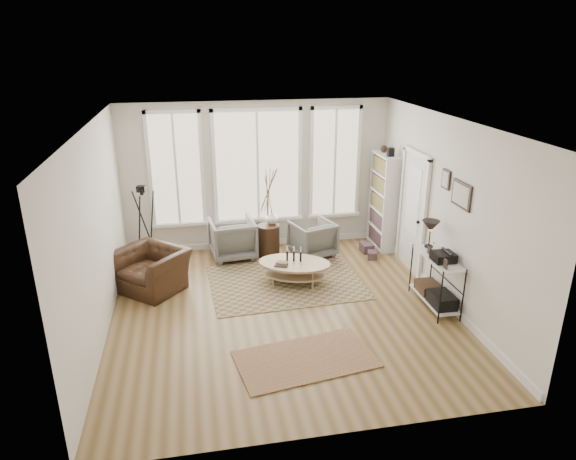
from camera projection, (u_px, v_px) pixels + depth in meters
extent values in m
plane|color=olive|center=(283.00, 310.00, 8.02)|extent=(5.50, 5.50, 0.00)
plane|color=white|center=(282.00, 123.00, 7.00)|extent=(5.50, 5.50, 0.00)
cube|color=silver|center=(258.00, 176.00, 10.04)|extent=(5.20, 0.04, 2.90)
cube|color=silver|center=(332.00, 317.00, 4.98)|extent=(5.20, 0.04, 2.90)
cube|color=silver|center=(96.00, 235.00, 7.06)|extent=(0.04, 5.50, 2.90)
cube|color=silver|center=(447.00, 212.00, 7.96)|extent=(0.04, 5.50, 2.90)
cube|color=white|center=(259.00, 242.00, 10.52)|extent=(5.10, 0.04, 0.12)
cube|color=white|center=(437.00, 292.00, 8.45)|extent=(0.03, 5.40, 0.12)
cube|color=tan|center=(257.00, 166.00, 9.95)|extent=(1.60, 0.03, 2.10)
cube|color=tan|center=(176.00, 170.00, 9.68)|extent=(0.90, 0.03, 2.10)
cube|color=tan|center=(335.00, 163.00, 10.22)|extent=(0.90, 0.03, 2.10)
cube|color=white|center=(258.00, 167.00, 9.93)|extent=(1.74, 0.06, 2.24)
cube|color=white|center=(176.00, 170.00, 9.66)|extent=(1.04, 0.06, 2.24)
cube|color=white|center=(335.00, 163.00, 10.20)|extent=(1.04, 0.06, 2.24)
cube|color=white|center=(259.00, 219.00, 10.29)|extent=(4.10, 0.12, 0.06)
cube|color=silver|center=(413.00, 213.00, 9.15)|extent=(0.04, 0.88, 2.10)
cube|color=white|center=(413.00, 200.00, 9.06)|extent=(0.01, 0.55, 1.20)
cube|color=white|center=(424.00, 222.00, 8.70)|extent=(0.06, 0.08, 2.18)
cube|color=white|center=(401.00, 205.00, 9.60)|extent=(0.06, 0.08, 2.18)
cube|color=white|center=(417.00, 153.00, 8.77)|extent=(0.06, 1.06, 0.08)
sphere|color=black|center=(418.00, 222.00, 8.86)|extent=(0.06, 0.06, 0.06)
cube|color=white|center=(391.00, 208.00, 9.78)|extent=(0.30, 0.03, 1.90)
cube|color=white|center=(376.00, 196.00, 10.53)|extent=(0.30, 0.03, 1.90)
cube|color=white|center=(390.00, 201.00, 10.18)|extent=(0.02, 0.85, 1.90)
cube|color=white|center=(383.00, 201.00, 10.15)|extent=(0.30, 0.81, 1.90)
cube|color=brown|center=(383.00, 201.00, 10.15)|extent=(0.24, 0.75, 1.76)
cube|color=black|center=(391.00, 152.00, 9.61)|extent=(0.12, 0.10, 0.16)
sphere|color=#372012|center=(384.00, 149.00, 9.93)|extent=(0.14, 0.14, 0.14)
cube|color=white|center=(434.00, 299.00, 8.11)|extent=(0.37, 1.07, 0.03)
cube|color=white|center=(438.00, 258.00, 7.87)|extent=(0.37, 1.07, 0.02)
cylinder|color=black|center=(441.00, 298.00, 7.49)|extent=(0.02, 0.02, 0.85)
cylinder|color=black|center=(463.00, 296.00, 7.55)|extent=(0.02, 0.02, 0.85)
cylinder|color=black|center=(411.00, 268.00, 8.46)|extent=(0.02, 0.02, 0.85)
cylinder|color=black|center=(431.00, 266.00, 8.53)|extent=(0.02, 0.02, 0.85)
cylinder|color=black|center=(429.00, 246.00, 8.17)|extent=(0.14, 0.14, 0.02)
cylinder|color=black|center=(429.00, 238.00, 8.12)|extent=(0.02, 0.02, 0.30)
cone|color=black|center=(431.00, 226.00, 8.05)|extent=(0.28, 0.28, 0.18)
cube|color=black|center=(443.00, 257.00, 7.70)|extent=(0.32, 0.30, 0.13)
cube|color=black|center=(442.00, 300.00, 7.85)|extent=(0.32, 0.45, 0.20)
cube|color=#372012|center=(428.00, 287.00, 8.29)|extent=(0.32, 0.40, 0.16)
cube|color=black|center=(446.00, 264.00, 7.43)|extent=(0.02, 0.10, 0.14)
cube|color=black|center=(429.00, 250.00, 7.93)|extent=(0.02, 0.10, 0.12)
cube|color=black|center=(462.00, 195.00, 7.45)|extent=(0.03, 0.52, 0.38)
cube|color=silver|center=(461.00, 195.00, 7.45)|extent=(0.01, 0.44, 0.30)
cube|color=black|center=(446.00, 179.00, 7.87)|extent=(0.03, 0.24, 0.30)
cube|color=silver|center=(445.00, 179.00, 7.87)|extent=(0.01, 0.18, 0.24)
cube|color=brown|center=(286.00, 282.00, 8.93)|extent=(2.68, 2.07, 0.01)
cube|color=brown|center=(305.00, 359.00, 6.77)|extent=(1.93, 1.27, 0.01)
ellipsoid|color=tan|center=(294.00, 274.00, 8.84)|extent=(1.22, 0.99, 0.03)
ellipsoid|color=tan|center=(294.00, 263.00, 8.77)|extent=(1.43, 1.16, 0.04)
cylinder|color=tan|center=(277.00, 280.00, 8.60)|extent=(0.04, 0.04, 0.35)
cylinder|color=tan|center=(316.00, 277.00, 8.72)|extent=(0.04, 0.04, 0.35)
cylinder|color=tan|center=(273.00, 270.00, 8.96)|extent=(0.04, 0.04, 0.35)
cylinder|color=tan|center=(311.00, 267.00, 9.08)|extent=(0.04, 0.04, 0.35)
cylinder|color=black|center=(287.00, 257.00, 8.76)|extent=(0.04, 0.04, 0.18)
cylinder|color=black|center=(294.00, 256.00, 8.78)|extent=(0.04, 0.04, 0.18)
cylinder|color=black|center=(301.00, 256.00, 8.80)|extent=(0.04, 0.04, 0.18)
cube|color=#39542B|center=(282.00, 264.00, 8.63)|extent=(0.22, 0.16, 0.06)
imported|color=slate|center=(233.00, 239.00, 9.82)|extent=(0.90, 0.93, 0.76)
imported|color=slate|center=(312.00, 238.00, 9.92)|extent=(0.94, 0.96, 0.70)
cylinder|color=#372012|center=(269.00, 241.00, 9.91)|extent=(0.42, 0.42, 0.63)
imported|color=silver|center=(272.00, 217.00, 9.85)|extent=(0.27, 0.27, 0.26)
imported|color=#372012|center=(151.00, 270.00, 8.58)|extent=(1.42, 1.41, 0.70)
cylinder|color=black|center=(142.00, 193.00, 9.03)|extent=(0.07, 0.07, 0.07)
cube|color=black|center=(141.00, 189.00, 9.00)|extent=(0.18, 0.15, 0.11)
cylinder|color=black|center=(141.00, 190.00, 8.92)|extent=(0.07, 0.09, 0.07)
cube|color=brown|center=(367.00, 248.00, 10.16)|extent=(0.23, 0.29, 0.18)
cube|color=brown|center=(372.00, 255.00, 9.86)|extent=(0.24, 0.27, 0.14)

